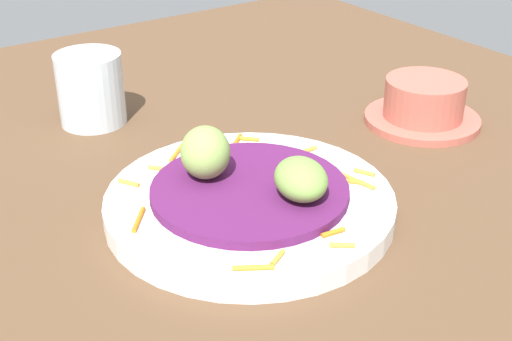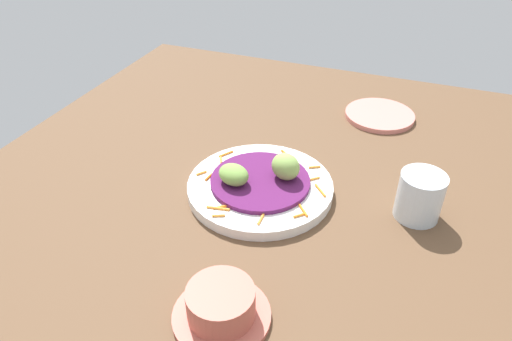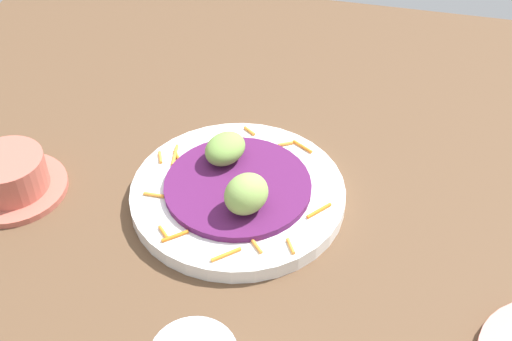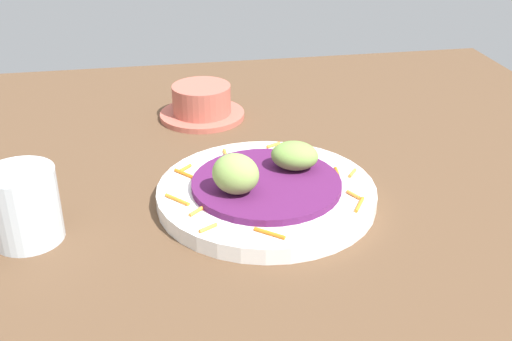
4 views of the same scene
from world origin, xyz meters
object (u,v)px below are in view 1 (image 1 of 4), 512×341
(water_glass, at_px, (91,89))
(main_plate, at_px, (250,204))
(guac_scoop_center, at_px, (200,154))
(terracotta_bowl, at_px, (424,104))
(guac_scoop_left, at_px, (301,179))

(water_glass, bearing_deg, main_plate, 7.05)
(main_plate, xyz_separation_m, water_glass, (-0.26, -0.03, 0.03))
(guac_scoop_center, relative_size, terracotta_bowl, 0.41)
(terracotta_bowl, height_order, water_glass, water_glass)
(main_plate, height_order, terracotta_bowl, terracotta_bowl)
(water_glass, bearing_deg, terracotta_bowl, 54.56)
(terracotta_bowl, xyz_separation_m, water_glass, (-0.21, -0.30, 0.02))
(guac_scoop_left, bearing_deg, main_plate, -146.73)
(main_plate, bearing_deg, guac_scoop_left, 33.27)
(guac_scoop_left, distance_m, terracotta_bowl, 0.25)
(guac_scoop_left, xyz_separation_m, guac_scoop_center, (-0.08, -0.05, 0.01))
(guac_scoop_left, bearing_deg, guac_scoop_center, -146.73)
(terracotta_bowl, bearing_deg, main_plate, -79.91)
(terracotta_bowl, distance_m, water_glass, 0.36)
(guac_scoop_left, distance_m, water_glass, 0.30)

